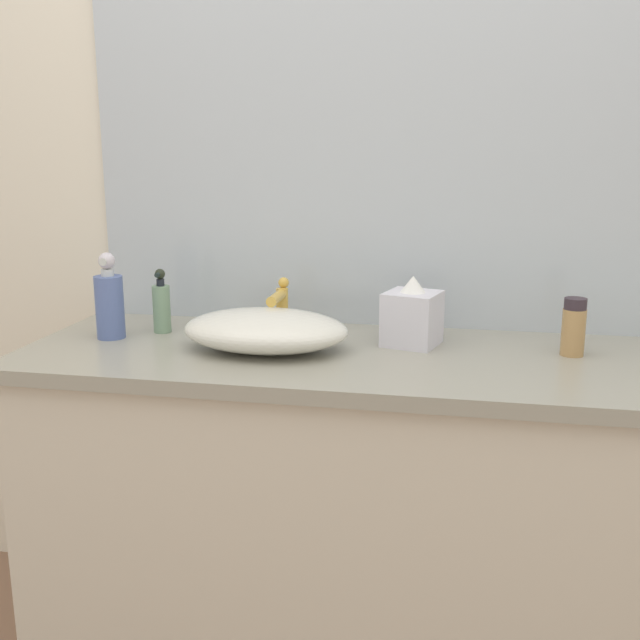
{
  "coord_description": "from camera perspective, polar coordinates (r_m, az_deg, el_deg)",
  "views": [
    {
      "loc": [
        0.28,
        -1.3,
        1.32
      ],
      "look_at": [
        -0.05,
        0.38,
        0.92
      ],
      "focal_mm": 42.0,
      "sensor_mm": 36.0,
      "label": 1
    }
  ],
  "objects": [
    {
      "name": "sink_basin",
      "position": [
        1.79,
        -4.17,
        -0.78
      ],
      "size": [
        0.4,
        0.27,
        0.1
      ],
      "primitive_type": "ellipsoid",
      "color": "silver",
      "rests_on": "vanity_counter"
    },
    {
      "name": "lotion_bottle",
      "position": [
        1.83,
        18.76,
        -0.53
      ],
      "size": [
        0.05,
        0.05,
        0.14
      ],
      "color": "tan",
      "rests_on": "vanity_counter"
    },
    {
      "name": "bathroom_wall_rear",
      "position": [
        2.05,
        3.36,
        12.7
      ],
      "size": [
        6.0,
        0.06,
        2.6
      ],
      "primitive_type": "cube",
      "color": "silver",
      "rests_on": "ground"
    },
    {
      "name": "soap_dispenser",
      "position": [
        1.99,
        -11.99,
        1.08
      ],
      "size": [
        0.05,
        0.05,
        0.17
      ],
      "color": "gray",
      "rests_on": "vanity_counter"
    },
    {
      "name": "vanity_counter",
      "position": [
        1.93,
        4.14,
        -14.59
      ],
      "size": [
        1.71,
        0.59,
        0.84
      ],
      "color": "beige",
      "rests_on": "ground"
    },
    {
      "name": "faucet",
      "position": [
        1.92,
        -3.04,
        1.28
      ],
      "size": [
        0.03,
        0.14,
        0.14
      ],
      "color": "gold",
      "rests_on": "vanity_counter"
    },
    {
      "name": "tissue_box",
      "position": [
        1.84,
        7.04,
        0.35
      ],
      "size": [
        0.15,
        0.15,
        0.17
      ],
      "color": "silver",
      "rests_on": "vanity_counter"
    },
    {
      "name": "wall_mirror_panel",
      "position": [
        2.0,
        5.7,
        15.67
      ],
      "size": [
        1.63,
        0.01,
        1.14
      ],
      "primitive_type": "cube",
      "color": "#B2BCC6",
      "rests_on": "vanity_counter"
    },
    {
      "name": "perfume_bottle",
      "position": [
        1.96,
        -15.75,
        1.3
      ],
      "size": [
        0.07,
        0.07,
        0.22
      ],
      "color": "#5266A3",
      "rests_on": "vanity_counter"
    }
  ]
}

